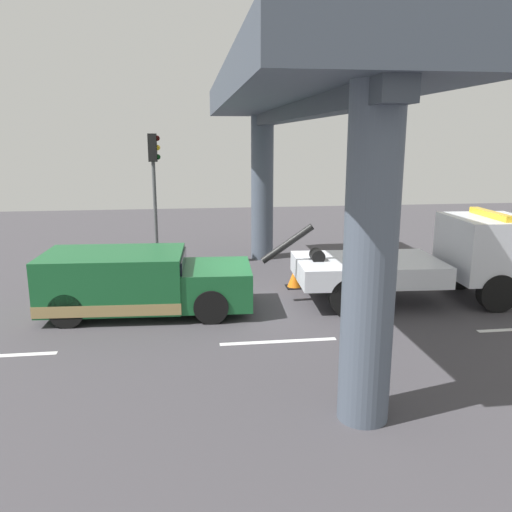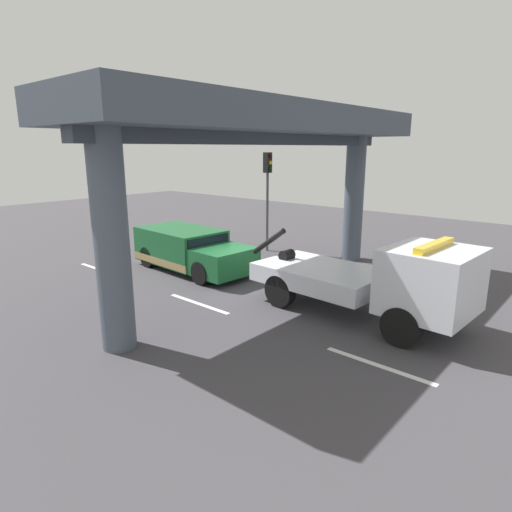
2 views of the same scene
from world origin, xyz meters
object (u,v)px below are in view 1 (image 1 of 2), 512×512
(tow_truck_white, at_px, (437,258))
(traffic_cone_orange, at_px, (295,278))
(traffic_light_near, at_px, (154,172))
(towed_van_green, at_px, (138,283))

(tow_truck_white, bearing_deg, traffic_cone_orange, 154.41)
(tow_truck_white, distance_m, traffic_light_near, 9.25)
(towed_van_green, height_order, traffic_cone_orange, towed_van_green)
(tow_truck_white, bearing_deg, towed_van_green, 179.70)
(tow_truck_white, relative_size, traffic_cone_orange, 12.02)
(tow_truck_white, height_order, towed_van_green, tow_truck_white)
(towed_van_green, distance_m, traffic_light_near, 5.18)
(tow_truck_white, xyz_separation_m, traffic_light_near, (-7.77, 4.57, 2.09))
(towed_van_green, bearing_deg, traffic_light_near, 86.87)
(towed_van_green, height_order, traffic_light_near, traffic_light_near)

